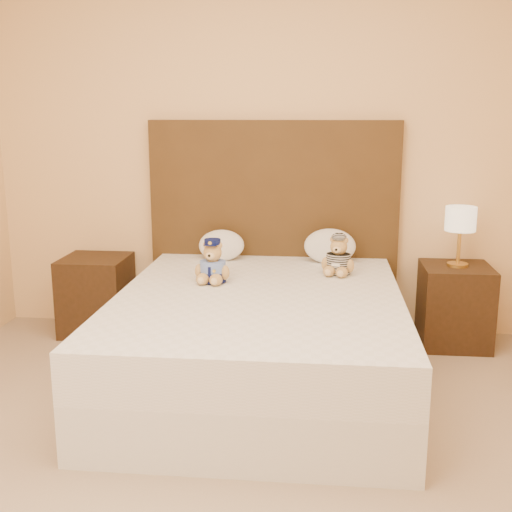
{
  "coord_description": "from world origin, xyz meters",
  "views": [
    {
      "loc": [
        0.35,
        -2.27,
        1.56
      ],
      "look_at": [
        -0.04,
        1.45,
        0.71
      ],
      "focal_mm": 45.0,
      "sensor_mm": 36.0,
      "label": 1
    }
  ],
  "objects": [
    {
      "name": "headboard",
      "position": [
        0.0,
        2.21,
        0.75
      ],
      "size": [
        1.75,
        0.08,
        1.5
      ],
      "primitive_type": "cube",
      "color": "#462E15",
      "rests_on": "ground"
    },
    {
      "name": "nightstand_right",
      "position": [
        1.25,
        2.0,
        0.28
      ],
      "size": [
        0.45,
        0.45,
        0.55
      ],
      "primitive_type": "cube",
      "color": "#341E10",
      "rests_on": "ground"
    },
    {
      "name": "teddy_police",
      "position": [
        -0.3,
        1.43,
        0.68
      ],
      "size": [
        0.25,
        0.24,
        0.26
      ],
      "primitive_type": null,
      "rotation": [
        0.0,
        0.0,
        -0.13
      ],
      "color": "#A97442",
      "rests_on": "bed"
    },
    {
      "name": "teddy_prisoner",
      "position": [
        0.45,
        1.69,
        0.67
      ],
      "size": [
        0.27,
        0.26,
        0.25
      ],
      "primitive_type": null,
      "rotation": [
        0.0,
        0.0,
        -0.26
      ],
      "color": "#A97442",
      "rests_on": "bed"
    },
    {
      "name": "pillow_right",
      "position": [
        0.4,
        2.03,
        0.67
      ],
      "size": [
        0.35,
        0.23,
        0.25
      ],
      "primitive_type": "ellipsoid",
      "color": "white",
      "rests_on": "bed"
    },
    {
      "name": "bed",
      "position": [
        0.0,
        1.2,
        0.28
      ],
      "size": [
        1.6,
        2.0,
        0.55
      ],
      "color": "white",
      "rests_on": "ground"
    },
    {
      "name": "room_walls",
      "position": [
        0.0,
        0.46,
        1.81
      ],
      "size": [
        4.04,
        4.52,
        2.72
      ],
      "color": "#F4C485",
      "rests_on": "ground"
    },
    {
      "name": "pillow_left",
      "position": [
        -0.35,
        2.03,
        0.66
      ],
      "size": [
        0.32,
        0.21,
        0.22
      ],
      "primitive_type": "ellipsoid",
      "color": "white",
      "rests_on": "bed"
    },
    {
      "name": "ground",
      "position": [
        0.0,
        0.0,
        0.0
      ],
      "size": [
        4.0,
        4.5,
        0.0
      ],
      "primitive_type": "cube",
      "color": "tan",
      "rests_on": "ground"
    },
    {
      "name": "nightstand_left",
      "position": [
        -1.25,
        2.0,
        0.28
      ],
      "size": [
        0.45,
        0.45,
        0.55
      ],
      "primitive_type": "cube",
      "color": "#341E10",
      "rests_on": "ground"
    },
    {
      "name": "lamp",
      "position": [
        1.25,
        2.0,
        0.85
      ],
      "size": [
        0.2,
        0.2,
        0.4
      ],
      "color": "gold",
      "rests_on": "nightstand_right"
    }
  ]
}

